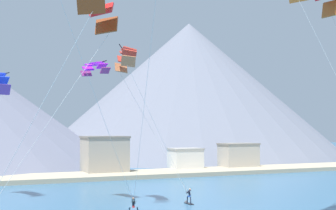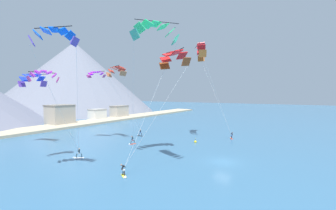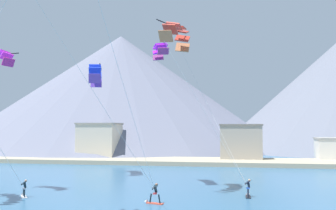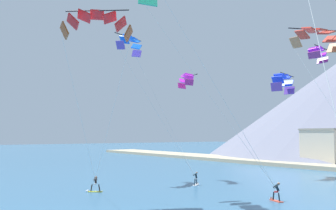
{
  "view_description": "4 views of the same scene",
  "coord_description": "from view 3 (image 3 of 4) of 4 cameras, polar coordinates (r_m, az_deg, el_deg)",
  "views": [
    {
      "loc": [
        -12.43,
        -20.96,
        7.82
      ],
      "look_at": [
        3.04,
        14.1,
        9.83
      ],
      "focal_mm": 50.0,
      "sensor_mm": 36.0,
      "label": 1
    },
    {
      "loc": [
        -32.72,
        -10.54,
        10.37
      ],
      "look_at": [
        3.15,
        11.64,
        8.16
      ],
      "focal_mm": 24.0,
      "sensor_mm": 36.0,
      "label": 2
    },
    {
      "loc": [
        8.01,
        -10.91,
        6.31
      ],
      "look_at": [
        3.07,
        19.1,
        8.04
      ],
      "focal_mm": 40.0,
      "sensor_mm": 36.0,
      "label": 3
    },
    {
      "loc": [
        23.59,
        -7.73,
        5.87
      ],
      "look_at": [
        -3.39,
        11.49,
        8.47
      ],
      "focal_mm": 40.0,
      "sensor_mm": 36.0,
      "label": 4
    }
  ],
  "objects": [
    {
      "name": "kitesurfer_far_left",
      "position": [
        31.55,
        -2.33,
        -13.86
      ],
      "size": [
        1.78,
        0.86,
        1.71
      ],
      "color": "#E54C33",
      "rests_on": "ground"
    },
    {
      "name": "shoreline_strip",
      "position": [
        64.64,
        2.21,
        -8.55
      ],
      "size": [
        180.0,
        10.0,
        0.7
      ],
      "primitive_type": "cube",
      "color": "tan",
      "rests_on": "ground"
    },
    {
      "name": "mountain_peak_west_ridge",
      "position": [
        114.35,
        -7.23,
        2.09
      ],
      "size": [
        94.76,
        94.76,
        33.83
      ],
      "color": "slate",
      "rests_on": "ground"
    },
    {
      "name": "kitesurfer_near_trail",
      "position": [
        36.69,
        -21.1,
        -12.26
      ],
      "size": [
        1.34,
        1.65,
        1.64
      ],
      "color": "white",
      "rests_on": "ground"
    },
    {
      "name": "shore_building_harbour_front",
      "position": [
        72.05,
        -10.36,
        -5.45
      ],
      "size": [
        7.24,
        7.03,
        6.94
      ],
      "color": "beige",
      "rests_on": "ground"
    },
    {
      "name": "shore_building_quay_west",
      "position": [
        67.57,
        11.02,
        -5.7
      ],
      "size": [
        7.33,
        6.42,
        6.7
      ],
      "color": "#A89E8E",
      "rests_on": "ground"
    },
    {
      "name": "parafoil_kite_distant_high_outer",
      "position": [
        49.76,
        -10.98,
        4.81
      ],
      "size": [
        3.19,
        5.83,
        2.54
      ],
      "color": "#6E3FAA"
    },
    {
      "name": "parafoil_kite_far_right",
      "position": [
        37.02,
        1.35,
        10.7
      ],
      "size": [
        7.94,
        5.99,
        14.94
      ],
      "color": "#BF7145"
    },
    {
      "name": "parafoil_kite_distant_low_drift",
      "position": [
        40.82,
        -1.22,
        8.48
      ],
      "size": [
        2.47,
        4.29,
        1.5
      ],
      "color": "#8D3175"
    },
    {
      "name": "shore_building_promenade_mid",
      "position": [
        70.59,
        23.93,
        -6.32
      ],
      "size": [
        5.8,
        4.55,
        4.37
      ],
      "color": "silver",
      "rests_on": "ground"
    },
    {
      "name": "kitesurfer_far_right",
      "position": [
        35.15,
        12.11,
        -12.75
      ],
      "size": [
        0.54,
        1.74,
        1.7
      ],
      "color": "black",
      "rests_on": "ground"
    }
  ]
}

